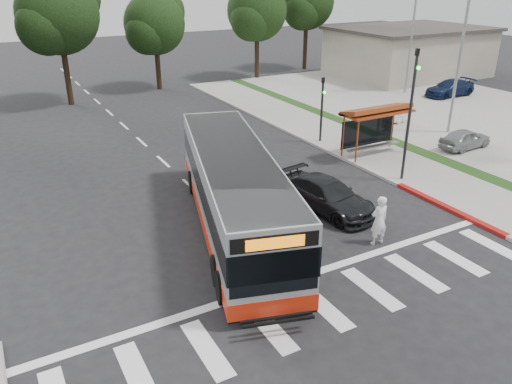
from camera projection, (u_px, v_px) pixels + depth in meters
ground at (248, 239)px, 19.75m from camera, size 140.00×140.00×0.00m
sidewalk_east at (343, 140)px, 31.00m from camera, size 4.00×40.00×0.12m
curb_east at (317, 145)px, 30.10m from camera, size 0.30×40.00×0.15m
curb_east_red at (448, 208)px, 22.11m from camera, size 0.32×6.00×0.15m
parking_lot at (452, 110)px, 37.92m from camera, size 18.00×36.00×0.10m
commercial_building at (408, 53)px, 49.74m from camera, size 14.00×10.00×4.40m
building_roof_cap at (411, 28)px, 48.79m from camera, size 14.60×10.60×0.30m
crosswalk_ladder at (323, 306)px, 15.75m from camera, size 18.00×2.60×0.01m
bus_shelter at (376, 116)px, 27.66m from camera, size 4.20×1.60×2.86m
traffic_signal_ne_tall at (411, 105)px, 23.63m from camera, size 0.18×0.37×6.50m
traffic_signal_ne_short at (322, 103)px, 29.79m from camera, size 0.18×0.37×4.00m
lot_light_front at (463, 40)px, 30.13m from camera, size 1.90×0.35×9.01m
lot_light_mid at (413, 22)px, 40.78m from camera, size 1.90×0.35×9.01m
tree_ne_a at (257, 10)px, 46.71m from camera, size 6.16×5.74×9.30m
tree_ne_b at (307, 1)px, 51.20m from camera, size 6.16×5.74×10.02m
tree_north_a at (59, 12)px, 36.92m from camera, size 6.60×6.15×10.17m
tree_north_b at (155, 23)px, 42.56m from camera, size 5.72×5.33×8.43m
transit_bus at (234, 192)px, 19.85m from camera, size 6.18×12.88×3.26m
pedestrian at (379, 221)px, 18.99m from camera, size 0.76×0.53×2.01m
dark_sedan at (327, 195)px, 21.84m from camera, size 2.71×5.10×1.41m
parked_car_0 at (465, 139)px, 29.28m from camera, size 3.54×1.60×1.18m
parked_car_1 at (383, 116)px, 33.90m from camera, size 3.60×1.52×1.16m
parked_car_3 at (450, 88)px, 41.59m from camera, size 4.59×1.89×1.33m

